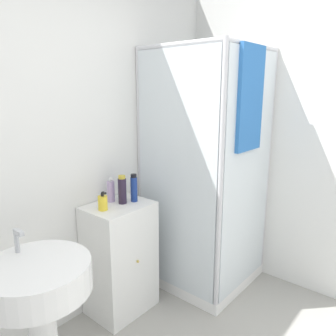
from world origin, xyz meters
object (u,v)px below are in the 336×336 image
at_px(soap_dispenser, 103,203).
at_px(lotion_bottle_white, 111,191).
at_px(shampoo_bottle_blue, 134,188).
at_px(sink, 39,296).
at_px(shampoo_bottle_tall_black, 122,190).

distance_m(soap_dispenser, lotion_bottle_white, 0.18).
relative_size(soap_dispenser, shampoo_bottle_blue, 0.64).
height_order(soap_dispenser, shampoo_bottle_blue, shampoo_bottle_blue).
bearing_deg(sink, shampoo_bottle_blue, 16.53).
xyz_separation_m(sink, lotion_bottle_white, (0.81, 0.40, 0.27)).
distance_m(soap_dispenser, shampoo_bottle_blue, 0.27).
bearing_deg(lotion_bottle_white, sink, -153.68).
distance_m(shampoo_bottle_blue, lotion_bottle_white, 0.17).
height_order(sink, shampoo_bottle_tall_black, shampoo_bottle_tall_black).
xyz_separation_m(sink, shampoo_bottle_tall_black, (0.84, 0.31, 0.29)).
bearing_deg(shampoo_bottle_tall_black, shampoo_bottle_blue, -20.72).
relative_size(shampoo_bottle_tall_black, shampoo_bottle_blue, 1.01).
height_order(shampoo_bottle_tall_black, lotion_bottle_white, shampoo_bottle_tall_black).
height_order(shampoo_bottle_tall_black, shampoo_bottle_blue, shampoo_bottle_tall_black).
xyz_separation_m(sink, soap_dispenser, (0.66, 0.31, 0.24)).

